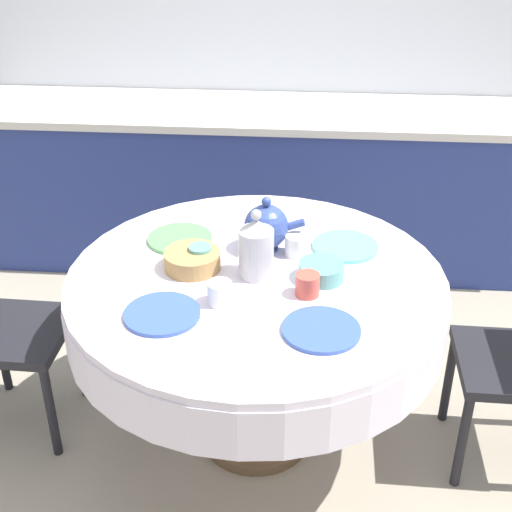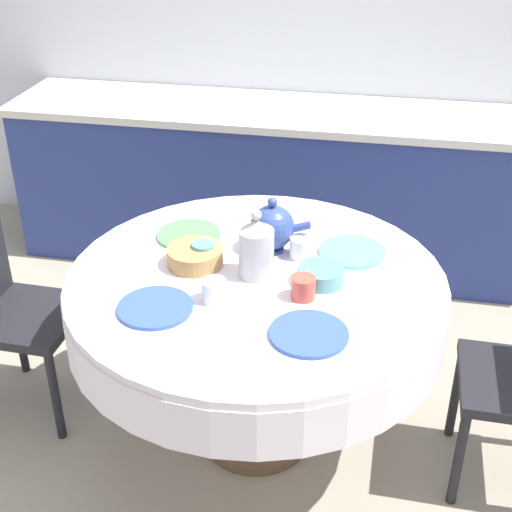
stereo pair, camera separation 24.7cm
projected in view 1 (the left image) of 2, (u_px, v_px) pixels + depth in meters
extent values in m
plane|color=#9E937F|center=(256.00, 435.00, 2.90)|extent=(12.00, 12.00, 0.00)
cube|color=silver|center=(283.00, 14.00, 3.83)|extent=(7.00, 0.05, 2.60)
cube|color=navy|center=(277.00, 189.00, 3.97)|extent=(3.20, 0.60, 0.84)
cube|color=beige|center=(278.00, 112.00, 3.75)|extent=(3.24, 0.64, 0.04)
cylinder|color=brown|center=(256.00, 432.00, 2.89)|extent=(0.44, 0.44, 0.04)
cylinder|color=brown|center=(256.00, 379.00, 2.75)|extent=(0.11, 0.11, 0.51)
cylinder|color=silver|center=(256.00, 304.00, 2.58)|extent=(1.36, 1.36, 0.18)
cylinder|color=silver|center=(256.00, 279.00, 2.52)|extent=(1.35, 1.35, 0.03)
cylinder|color=black|center=(462.00, 442.00, 2.57)|extent=(0.04, 0.04, 0.42)
cylinder|color=black|center=(449.00, 379.00, 2.88)|extent=(0.04, 0.04, 0.42)
cube|color=black|center=(15.00, 333.00, 2.76)|extent=(0.41, 0.41, 0.04)
cylinder|color=black|center=(81.00, 355.00, 3.01)|extent=(0.04, 0.04, 0.42)
cylinder|color=black|center=(51.00, 412.00, 2.71)|extent=(0.04, 0.04, 0.42)
cylinder|color=black|center=(1.00, 350.00, 3.05)|extent=(0.04, 0.04, 0.42)
cylinder|color=#3856AD|center=(162.00, 314.00, 2.30)|extent=(0.25, 0.25, 0.01)
cylinder|color=white|center=(220.00, 293.00, 2.34)|extent=(0.08, 0.08, 0.08)
cylinder|color=#3856AD|center=(321.00, 330.00, 2.22)|extent=(0.25, 0.25, 0.01)
cylinder|color=#CC4C3D|center=(307.00, 285.00, 2.39)|extent=(0.08, 0.08, 0.08)
cylinder|color=#5BA85B|center=(180.00, 239.00, 2.74)|extent=(0.25, 0.25, 0.01)
cylinder|color=#5BA39E|center=(200.00, 256.00, 2.56)|extent=(0.08, 0.08, 0.08)
cylinder|color=#60BCB7|center=(345.00, 246.00, 2.69)|extent=(0.25, 0.25, 0.01)
cylinder|color=white|center=(296.00, 245.00, 2.63)|extent=(0.08, 0.08, 0.08)
cylinder|color=#B2B2B7|center=(257.00, 253.00, 2.48)|extent=(0.12, 0.12, 0.18)
cone|color=#B2B2B7|center=(257.00, 225.00, 2.42)|extent=(0.11, 0.11, 0.04)
sphere|color=#B2B2B7|center=(257.00, 215.00, 2.40)|extent=(0.04, 0.04, 0.04)
cylinder|color=#33478E|center=(266.00, 248.00, 2.68)|extent=(0.09, 0.09, 0.01)
sphere|color=#33478E|center=(266.00, 226.00, 2.64)|extent=(0.17, 0.17, 0.17)
cylinder|color=#33478E|center=(293.00, 225.00, 2.62)|extent=(0.10, 0.03, 0.06)
sphere|color=#33478E|center=(266.00, 202.00, 2.59)|extent=(0.04, 0.04, 0.04)
cylinder|color=#AD844C|center=(192.00, 260.00, 2.55)|extent=(0.20, 0.20, 0.07)
cylinder|color=#569993|center=(321.00, 271.00, 2.49)|extent=(0.16, 0.16, 0.06)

